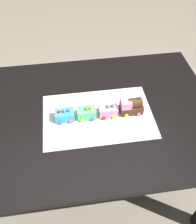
{
  "coord_description": "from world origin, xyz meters",
  "views": [
    {
      "loc": [
        0.11,
        0.96,
        1.78
      ],
      "look_at": [
        -0.02,
        0.03,
        0.77
      ],
      "focal_mm": 40.87,
      "sensor_mm": 36.0,
      "label": 1
    }
  ],
  "objects_px": {
    "dining_table": "(94,125)",
    "cake_car_flatbed_turquoise": "(65,115)",
    "cake_car_caboose_mint_green": "(87,113)",
    "cake_car_tanker_bubblegum": "(108,111)",
    "cake_locomotive": "(131,106)"
  },
  "relations": [
    {
      "from": "dining_table",
      "to": "cake_car_caboose_mint_green",
      "type": "bearing_deg",
      "value": 35.7
    },
    {
      "from": "cake_locomotive",
      "to": "cake_car_flatbed_turquoise",
      "type": "height_order",
      "value": "cake_locomotive"
    },
    {
      "from": "cake_car_flatbed_turquoise",
      "to": "dining_table",
      "type": "bearing_deg",
      "value": -169.71
    },
    {
      "from": "cake_car_caboose_mint_green",
      "to": "cake_car_tanker_bubblegum",
      "type": "bearing_deg",
      "value": 180.0
    },
    {
      "from": "dining_table",
      "to": "cake_car_flatbed_turquoise",
      "type": "distance_m",
      "value": 0.21
    },
    {
      "from": "dining_table",
      "to": "cake_car_caboose_mint_green",
      "type": "relative_size",
      "value": 14.0
    },
    {
      "from": "dining_table",
      "to": "cake_car_flatbed_turquoise",
      "type": "bearing_deg",
      "value": 10.29
    },
    {
      "from": "dining_table",
      "to": "cake_car_flatbed_turquoise",
      "type": "height_order",
      "value": "cake_car_flatbed_turquoise"
    },
    {
      "from": "cake_car_tanker_bubblegum",
      "to": "dining_table",
      "type": "bearing_deg",
      "value": -20.29
    },
    {
      "from": "cake_locomotive",
      "to": "cake_car_flatbed_turquoise",
      "type": "xyz_separation_m",
      "value": [
        0.36,
        0.0,
        -0.02
      ]
    },
    {
      "from": "cake_car_caboose_mint_green",
      "to": "cake_car_flatbed_turquoise",
      "type": "height_order",
      "value": "same"
    },
    {
      "from": "dining_table",
      "to": "cake_car_caboose_mint_green",
      "type": "height_order",
      "value": "cake_car_caboose_mint_green"
    },
    {
      "from": "dining_table",
      "to": "cake_car_flatbed_turquoise",
      "type": "xyz_separation_m",
      "value": [
        0.16,
        0.03,
        0.14
      ]
    },
    {
      "from": "cake_car_tanker_bubblegum",
      "to": "cake_car_flatbed_turquoise",
      "type": "distance_m",
      "value": 0.24
    },
    {
      "from": "dining_table",
      "to": "cake_car_tanker_bubblegum",
      "type": "height_order",
      "value": "cake_car_tanker_bubblegum"
    }
  ]
}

